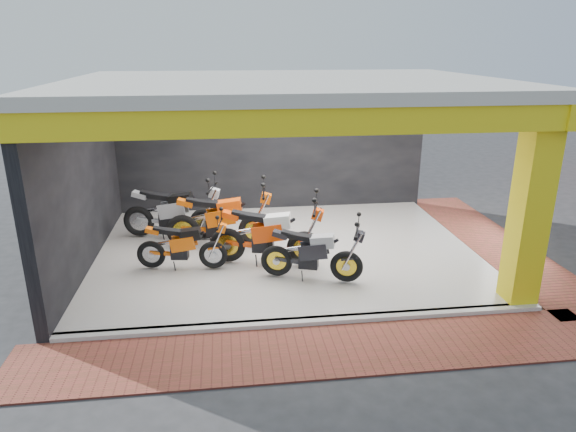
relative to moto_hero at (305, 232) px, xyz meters
name	(u,v)px	position (x,y,z in m)	size (l,w,h in m)	color
ground	(299,296)	(-0.26, -1.06, -0.84)	(80.00, 80.00, 0.00)	#2D2D30
showroom_floor	(286,251)	(-0.26, 0.94, -0.79)	(8.00, 6.00, 0.10)	white
showroom_ceiling	(286,84)	(-0.26, 0.94, 2.76)	(8.40, 6.40, 0.20)	beige
back_wall	(272,147)	(-0.26, 4.04, 0.91)	(8.20, 0.20, 3.50)	black
left_wall	(81,182)	(-4.36, 0.94, 0.91)	(0.20, 6.20, 3.50)	black
corner_column	(530,209)	(3.49, -1.81, 0.91)	(0.50, 0.50, 3.50)	yellow
header_beam_front	(311,121)	(-0.26, -2.06, 2.46)	(8.40, 0.30, 0.40)	yellow
header_beam_right	(477,97)	(3.74, 0.94, 2.46)	(0.30, 6.40, 0.40)	yellow
floor_kerb	(309,322)	(-0.26, -2.08, -0.79)	(8.00, 0.20, 0.10)	white
paver_front	(317,351)	(-0.26, -2.86, -0.82)	(9.00, 1.40, 0.03)	brown
paver_right	(494,242)	(4.54, 0.94, -0.82)	(1.40, 7.00, 0.03)	brown
moto_hero	(305,232)	(0.00, 0.00, 0.00)	(2.41, 0.89, 1.47)	#F6450A
moto_row_a	(347,252)	(0.66, -0.83, -0.11)	(2.05, 0.76, 1.25)	black
moto_row_b	(213,242)	(-1.81, 0.09, -0.16)	(1.89, 0.70, 1.16)	#FA620A
moto_row_c	(255,215)	(-0.91, 1.17, 0.00)	(2.41, 0.89, 1.48)	#DD5709
moto_row_d	(204,209)	(-2.00, 1.76, -0.01)	(2.39, 0.89, 1.46)	#A6A7AD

